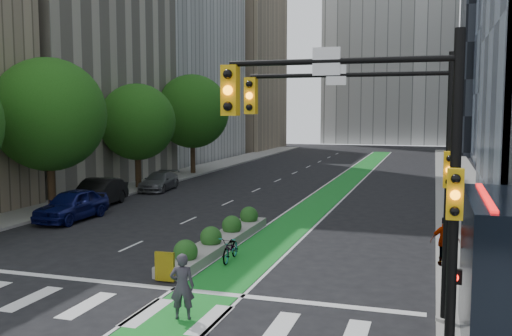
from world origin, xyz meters
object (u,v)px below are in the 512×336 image
Objects in this scene: parked_car_left_mid at (98,193)px; pedestrian_far at (445,241)px; median_planter at (220,239)px; cyclist at (182,286)px; pedestrian_near at (499,267)px; bicycle at (231,248)px; parked_car_left_near at (72,205)px; parked_car_left_far at (159,181)px.

parked_car_left_mid is 2.83× the size of pedestrian_far.
parked_car_left_mid is (-10.70, 7.34, 0.47)m from median_planter.
cyclist is 1.08× the size of pedestrian_near.
bicycle is 1.00× the size of cyclist.
pedestrian_near is 0.96× the size of pedestrian_far.
cyclist is at bearing 38.48° from pedestrian_far.
bicycle is 6.30m from cyclist.
bicycle is 0.39× the size of parked_car_left_near.
pedestrian_far is at bearing -4.66° from median_planter.
pedestrian_far is (19.80, -8.08, 0.21)m from parked_car_left_mid.
parked_car_left_mid is at bearing 104.23° from parked_car_left_near.
bicycle is 20.35m from parked_car_left_far.
parked_car_left_far is at bearing 125.15° from median_planter.
parked_car_left_near is at bearing 150.28° from bicycle.
parked_car_left_far is (-0.77, 11.56, -0.16)m from parked_car_left_near.
parked_car_left_near reaches higher than median_planter.
parked_car_left_near is 0.95× the size of parked_car_left_mid.
cyclist is 26.09m from parked_car_left_far.
pedestrian_near is at bearing -170.27° from cyclist.
cyclist is 20.06m from parked_car_left_mid.
cyclist is 0.41× the size of parked_car_left_far.
parked_car_left_mid is at bearing 58.06° from pedestrian_near.
bicycle is 9.62m from pedestrian_near.
parked_car_left_mid is at bearing -68.53° from cyclist.
parked_car_left_far is 24.92m from pedestrian_far.
parked_car_left_near is at bearing -92.26° from parked_car_left_far.
median_planter is 5.48× the size of bicycle.
bicycle is at bearing 0.82° from pedestrian_far.
cyclist is 16.29m from parked_car_left_near.
parked_car_left_near is at bearing -19.82° from pedestrian_far.
pedestrian_near is (10.64, -3.68, 0.65)m from median_planter.
parked_car_left_near reaches higher than parked_car_left_far.
cyclist is (2.01, -8.18, 0.57)m from median_planter.
parked_car_left_far is (-11.59, 16.73, 0.17)m from bicycle.
parked_car_left_near is 19.14m from pedestrian_far.
cyclist reaches higher than parked_car_left_mid.
bicycle is at bearing -45.73° from parked_car_left_mid.
median_planter is at bearing -42.16° from parked_car_left_mid.
pedestrian_near reaches higher than parked_car_left_far.
pedestrian_near is (21.04, -18.45, 0.35)m from parked_car_left_far.
bicycle is 15.09m from parked_car_left_mid.
pedestrian_far reaches higher than median_planter.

